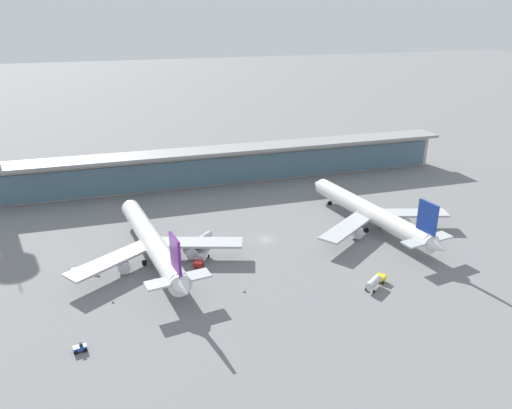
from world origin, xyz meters
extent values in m
plane|color=slate|center=(0.00, 0.00, 0.00)|extent=(1200.00, 1200.00, 0.00)
cylinder|color=white|center=(-35.90, -2.37, 5.65)|extent=(14.50, 56.77, 5.96)
cone|color=white|center=(-40.57, 27.92, 5.65)|extent=(6.59, 6.19, 5.84)
cone|color=white|center=(-31.28, -32.36, 6.25)|extent=(6.30, 7.30, 5.36)
cube|color=black|center=(-40.05, 24.55, 6.70)|extent=(4.79, 3.12, 0.72)
cube|color=#B7BABF|center=(-47.81, -9.45, 4.61)|extent=(24.86, 20.05, 0.72)
cube|color=#B7BABF|center=(-22.42, -5.54, 4.61)|extent=(26.49, 13.90, 0.72)
cylinder|color=silver|center=(-44.67, -9.58, 2.55)|extent=(3.91, 4.77, 3.29)
cylinder|color=silver|center=(-25.37, -6.60, 2.55)|extent=(3.91, 4.77, 3.29)
cube|color=#661E84|center=(-32.07, -27.25, 13.26)|extent=(1.81, 7.22, 9.25)
cube|color=#B7BABF|center=(-31.91, -28.27, 6.55)|extent=(16.94, 6.97, 0.51)
cylinder|color=black|center=(-38.68, -5.92, 0.72)|extent=(1.44, 1.61, 1.44)
cylinder|color=black|center=(-32.18, -4.92, 0.72)|extent=(1.44, 1.61, 1.44)
cylinder|color=black|center=(-39.35, 19.98, 0.72)|extent=(1.44, 1.61, 1.44)
cylinder|color=white|center=(36.47, -0.99, 5.65)|extent=(15.60, 56.71, 5.96)
cone|color=white|center=(31.19, 29.20, 5.65)|extent=(6.68, 6.29, 5.84)
cone|color=white|center=(41.70, -30.88, 6.25)|extent=(6.41, 7.38, 5.36)
cube|color=black|center=(31.78, 25.84, 6.70)|extent=(4.83, 3.20, 0.72)
cube|color=#B7BABF|center=(24.71, -8.31, 4.61)|extent=(24.67, 20.40, 0.72)
cube|color=#B7BABF|center=(50.02, -3.89, 4.61)|extent=(26.51, 13.44, 0.72)
cylinder|color=silver|center=(27.85, -8.37, 2.55)|extent=(3.98, 4.82, 3.29)
cylinder|color=silver|center=(47.08, -5.01, 2.55)|extent=(3.98, 4.82, 3.29)
cube|color=#193899|center=(40.81, -25.79, 13.26)|extent=(1.95, 7.21, 9.25)
cube|color=#B7BABF|center=(40.98, -26.80, 6.55)|extent=(16.98, 7.29, 0.51)
cylinder|color=black|center=(33.76, -4.59, 0.72)|extent=(1.46, 1.63, 1.44)
cylinder|color=black|center=(40.24, -3.46, 0.72)|extent=(1.46, 1.63, 1.44)
cylinder|color=black|center=(32.58, 21.29, 0.72)|extent=(1.46, 1.63, 1.44)
cube|color=#234C9E|center=(-55.55, -41.39, 0.90)|extent=(2.99, 1.90, 0.90)
cube|color=black|center=(-55.25, -41.34, 1.70)|extent=(0.80, 0.80, 0.70)
cylinder|color=black|center=(-56.41, -42.24, 0.45)|extent=(0.93, 0.41, 0.90)
cylinder|color=black|center=(-56.62, -40.83, 0.45)|extent=(0.93, 0.41, 0.90)
cylinder|color=black|center=(-54.47, -41.95, 0.45)|extent=(0.93, 0.41, 0.90)
cylinder|color=black|center=(-54.69, -40.54, 0.45)|extent=(0.93, 0.41, 0.90)
cube|color=olive|center=(-32.48, 7.17, 0.75)|extent=(4.10, 5.01, 0.60)
cube|color=black|center=(-31.18, 5.13, 1.84)|extent=(2.89, 3.82, 1.72)
cylinder|color=black|center=(-30.88, 6.20, 0.45)|extent=(0.72, 0.91, 0.90)
cylinder|color=black|center=(-32.28, 5.31, 0.45)|extent=(0.72, 0.91, 0.90)
cylinder|color=black|center=(-32.69, 9.03, 0.45)|extent=(0.72, 0.91, 0.90)
cylinder|color=black|center=(-34.09, 8.14, 0.45)|extent=(0.72, 0.91, 0.90)
cube|color=yellow|center=(22.12, -34.14, 1.20)|extent=(3.03, 3.12, 1.50)
cylinder|color=silver|center=(18.23, -36.95, 1.90)|extent=(5.77, 4.98, 2.10)
cylinder|color=black|center=(20.70, -33.80, 0.45)|extent=(0.89, 0.75, 0.90)
cylinder|color=black|center=(21.99, -35.59, 0.45)|extent=(0.89, 0.75, 0.90)
cylinder|color=black|center=(16.08, -37.14, 0.45)|extent=(0.89, 0.75, 0.90)
cylinder|color=black|center=(17.38, -38.93, 0.45)|extent=(0.89, 0.75, 0.90)
cube|color=olive|center=(-22.39, 0.18, 1.20)|extent=(3.10, 3.12, 1.50)
cylinder|color=silver|center=(-18.92, 3.49, 1.90)|extent=(5.50, 5.39, 2.10)
cylinder|color=black|center=(-20.94, 0.04, 0.45)|extent=(0.84, 0.82, 0.90)
cylinder|color=black|center=(-22.47, 1.63, 0.45)|extent=(0.84, 0.82, 0.90)
cylinder|color=black|center=(-16.82, 3.97, 0.45)|extent=(0.84, 0.82, 0.90)
cylinder|color=black|center=(-18.34, 5.57, 0.45)|extent=(0.84, 0.82, 0.90)
cube|color=#B21E1E|center=(-24.11, -12.12, 1.20)|extent=(3.07, 2.91, 1.50)
cylinder|color=silver|center=(-21.80, -7.92, 1.90)|extent=(4.54, 5.92, 2.10)
cylinder|color=black|center=(-22.68, -11.82, 0.45)|extent=(0.68, 0.92, 0.90)
cylinder|color=black|center=(-24.62, -10.76, 0.45)|extent=(0.68, 0.92, 0.90)
cylinder|color=black|center=(-19.94, -6.83, 0.45)|extent=(0.68, 0.92, 0.90)
cylinder|color=black|center=(-21.87, -5.76, 0.45)|extent=(0.68, 0.92, 0.90)
cube|color=silver|center=(-56.40, -5.03, 0.75)|extent=(4.92, 2.15, 0.60)
cube|color=black|center=(-53.98, -5.20, 1.84)|extent=(4.01, 1.19, 1.72)
cylinder|color=black|center=(-54.66, -4.32, 0.45)|extent=(0.92, 0.35, 0.90)
cylinder|color=black|center=(-54.78, -5.97, 0.45)|extent=(0.92, 0.35, 0.90)
cylinder|color=black|center=(-58.01, -4.08, 0.45)|extent=(0.92, 0.35, 0.90)
cylinder|color=black|center=(-58.13, -5.73, 0.45)|extent=(0.92, 0.35, 0.90)
cube|color=#B2ADA3|center=(0.00, 58.72, 7.00)|extent=(194.99, 8.00, 14.00)
cube|color=slate|center=(0.00, 54.42, 6.30)|extent=(191.09, 0.50, 11.20)
cube|color=gray|center=(0.00, 56.72, 14.60)|extent=(198.89, 12.80, 1.20)
cone|color=orange|center=(-14.89, -28.64, 0.35)|extent=(0.44, 0.44, 0.70)
cube|color=black|center=(-14.89, -28.64, 0.02)|extent=(0.62, 0.62, 0.04)
cone|color=orange|center=(-48.17, -23.77, 0.35)|extent=(0.44, 0.44, 0.70)
cube|color=black|center=(-48.17, -23.77, 0.02)|extent=(0.62, 0.62, 0.04)
camera|label=1|loc=(-44.46, -136.52, 69.69)|focal=34.69mm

